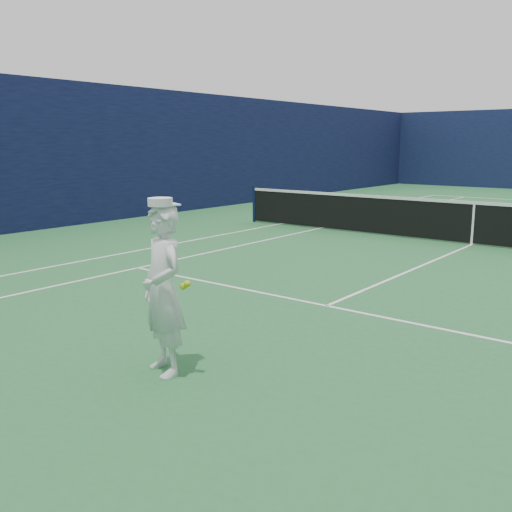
% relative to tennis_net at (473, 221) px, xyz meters
% --- Properties ---
extents(ground, '(80.00, 80.00, 0.00)m').
position_rel_tennis_net_xyz_m(ground, '(0.00, 0.00, -0.55)').
color(ground, '#266434').
rests_on(ground, ground).
extents(court_markings, '(11.03, 23.83, 0.01)m').
position_rel_tennis_net_xyz_m(court_markings, '(0.00, 0.00, -0.55)').
color(court_markings, white).
rests_on(court_markings, ground).
extents(windscreen_fence, '(20.12, 36.12, 4.00)m').
position_rel_tennis_net_xyz_m(windscreen_fence, '(0.00, 0.00, 1.45)').
color(windscreen_fence, '#0F173A').
rests_on(windscreen_fence, ground).
extents(tennis_net, '(12.88, 0.09, 1.07)m').
position_rel_tennis_net_xyz_m(tennis_net, '(0.00, 0.00, 0.00)').
color(tennis_net, '#141E4C').
rests_on(tennis_net, ground).
extents(tennis_player, '(0.73, 0.67, 1.79)m').
position_rel_tennis_net_xyz_m(tennis_player, '(-0.05, -9.49, 0.32)').
color(tennis_player, white).
rests_on(tennis_player, ground).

